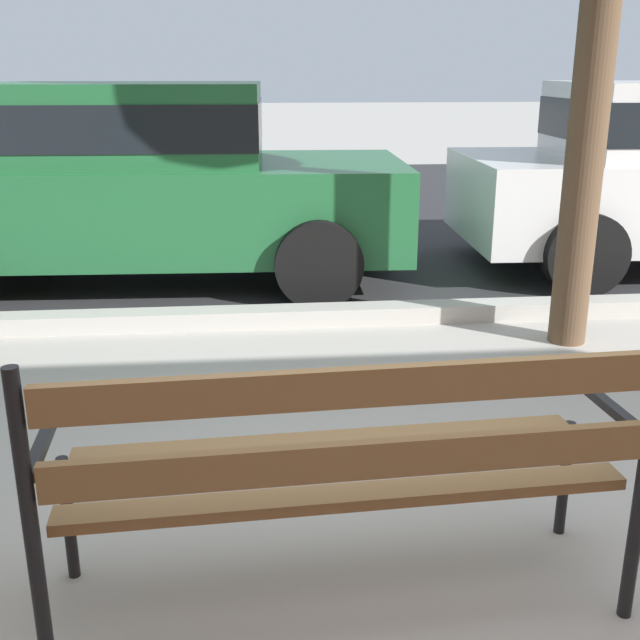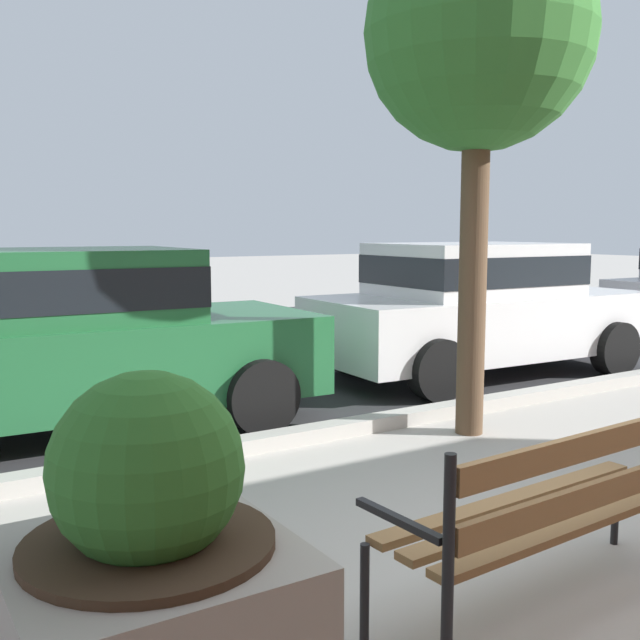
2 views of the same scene
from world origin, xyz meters
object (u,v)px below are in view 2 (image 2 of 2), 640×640
object	(u,v)px
concrete_planter	(151,612)
parked_car_white	(478,304)
street_tree_down_street	(479,40)
park_bench	(565,499)
parked_car_green	(68,335)

from	to	relation	value
concrete_planter	parked_car_white	world-z (taller)	parked_car_white
concrete_planter	street_tree_down_street	bearing A→B (deg)	33.75
concrete_planter	street_tree_down_street	xyz separation A→B (m)	(3.62, 2.42, 2.67)
park_bench	street_tree_down_street	xyz separation A→B (m)	(1.74, 2.43, 2.68)
park_bench	street_tree_down_street	world-z (taller)	street_tree_down_street
concrete_planter	street_tree_down_street	world-z (taller)	street_tree_down_street
parked_car_green	park_bench	bearing A→B (deg)	-75.33
parked_car_green	parked_car_white	xyz separation A→B (m)	(4.70, 0.00, 0.00)
street_tree_down_street	parked_car_white	xyz separation A→B (m)	(1.84, 1.83, -2.38)
parked_car_white	parked_car_green	bearing A→B (deg)	180.00
concrete_planter	parked_car_green	distance (m)	4.32
street_tree_down_street	concrete_planter	bearing A→B (deg)	-146.25
park_bench	concrete_planter	world-z (taller)	concrete_planter
street_tree_down_street	parked_car_green	world-z (taller)	street_tree_down_street
park_bench	street_tree_down_street	bearing A→B (deg)	54.36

